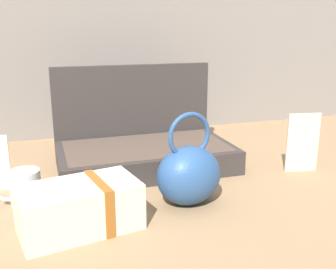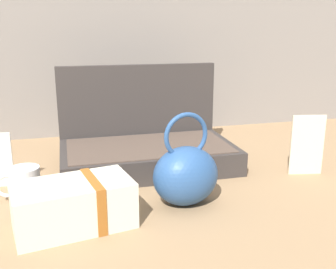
{
  "view_description": "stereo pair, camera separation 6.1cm",
  "coord_description": "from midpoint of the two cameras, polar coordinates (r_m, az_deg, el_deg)",
  "views": [
    {
      "loc": [
        -0.35,
        -1.0,
        0.42
      ],
      "look_at": [
        -0.03,
        -0.02,
        0.14
      ],
      "focal_mm": 42.4,
      "sensor_mm": 36.0,
      "label": 1
    },
    {
      "loc": [
        -0.29,
        -1.01,
        0.42
      ],
      "look_at": [
        -0.03,
        -0.02,
        0.14
      ],
      "focal_mm": 42.4,
      "sensor_mm": 36.0,
      "label": 2
    }
  ],
  "objects": [
    {
      "name": "info_card_left",
      "position": [
        1.23,
        17.43,
        -1.14
      ],
      "size": [
        0.1,
        0.02,
        0.18
      ],
      "primitive_type": "cube",
      "rotation": [
        0.0,
        0.0,
        -0.19
      ],
      "color": "beige",
      "rests_on": "ground_plane"
    },
    {
      "name": "coffee_mug",
      "position": [
        1.04,
        -21.56,
        -7.13
      ],
      "size": [
        0.11,
        0.07,
        0.09
      ],
      "color": "silver",
      "rests_on": "ground_plane"
    },
    {
      "name": "teal_pouch_handbag",
      "position": [
        0.96,
        1.18,
        -5.67
      ],
      "size": [
        0.18,
        0.15,
        0.23
      ],
      "color": "#284C7F",
      "rests_on": "ground_plane"
    },
    {
      "name": "open_suitcase",
      "position": [
        1.24,
        -5.08,
        -1.44
      ],
      "size": [
        0.52,
        0.31,
        0.3
      ],
      "color": "#332D2B",
      "rests_on": "ground_plane"
    },
    {
      "name": "ground_plane",
      "position": [
        1.13,
        -0.56,
        -6.44
      ],
      "size": [
        6.0,
        6.0,
        0.0
      ],
      "primitive_type": "plane",
      "color": "#8C6D4C"
    },
    {
      "name": "cream_toiletry_bag",
      "position": [
        0.88,
        -14.41,
        -10.06
      ],
      "size": [
        0.27,
        0.18,
        0.1
      ],
      "color": "beige",
      "rests_on": "ground_plane"
    }
  ]
}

